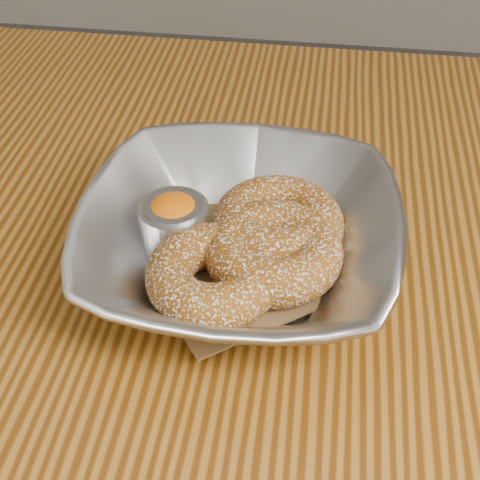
# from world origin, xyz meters

# --- Properties ---
(table) EXTENTS (1.20, 0.80, 0.75)m
(table) POSITION_xyz_m (0.00, 0.00, 0.65)
(table) COLOR brown
(table) RESTS_ON ground_plane
(serving_bowl) EXTENTS (0.24, 0.24, 0.06)m
(serving_bowl) POSITION_xyz_m (-0.08, 0.00, 0.78)
(serving_bowl) COLOR #B1B3B8
(serving_bowl) RESTS_ON table
(parchment) EXTENTS (0.20, 0.20, 0.00)m
(parchment) POSITION_xyz_m (-0.08, 0.00, 0.76)
(parchment) COLOR brown
(parchment) RESTS_ON table
(donut_back) EXTENTS (0.12, 0.12, 0.04)m
(donut_back) POSITION_xyz_m (-0.05, 0.03, 0.78)
(donut_back) COLOR brown
(donut_back) RESTS_ON parchment
(donut_front) EXTENTS (0.12, 0.12, 0.03)m
(donut_front) POSITION_xyz_m (-0.09, -0.03, 0.78)
(donut_front) COLOR brown
(donut_front) RESTS_ON parchment
(donut_extra) EXTENTS (0.11, 0.11, 0.04)m
(donut_extra) POSITION_xyz_m (-0.05, -0.00, 0.78)
(donut_extra) COLOR brown
(donut_extra) RESTS_ON parchment
(ramekin) EXTENTS (0.05, 0.05, 0.05)m
(ramekin) POSITION_xyz_m (-0.13, 0.01, 0.78)
(ramekin) COLOR #B1B3B8
(ramekin) RESTS_ON table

